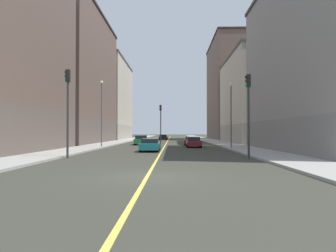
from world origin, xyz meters
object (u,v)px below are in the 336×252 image
object	(u,v)px
building_left_mid	(255,99)
car_red	(191,141)
building_right_midblock	(76,78)
traffic_light_right_near	(68,101)
building_left_far	(230,91)
building_left_near	(321,60)
car_maroon	(193,142)
building_right_distant	(108,100)
traffic_light_median_far	(161,119)
street_lamp_left_near	(231,108)
street_lamp_right_near	(102,107)
car_black	(163,137)
car_green	(141,140)
building_right_corner	(1,51)
car_teal	(150,145)
traffic_light_left_near	(248,104)

from	to	relation	value
building_left_mid	car_red	size ratio (longest dim) A/B	5.12
building_right_midblock	traffic_light_right_near	distance (m)	31.52
building_left_far	building_left_near	bearing A→B (deg)	-90.00
building_left_far	car_maroon	distance (m)	42.76
building_left_mid	building_right_distant	world-z (taller)	building_right_distant
traffic_light_median_far	street_lamp_left_near	size ratio (longest dim) A/B	0.86
street_lamp_right_near	car_black	xyz separation A→B (m)	(6.46, 33.39, -4.28)
car_green	car_maroon	size ratio (longest dim) A/B	0.96
building_left_mid	building_right_distant	bearing A→B (deg)	140.66
building_left_near	building_left_far	size ratio (longest dim) A/B	0.95
building_right_corner	car_green	bearing A→B (deg)	54.50
building_left_mid	car_black	size ratio (longest dim) A/B	4.67
traffic_light_right_near	building_right_distant	bearing A→B (deg)	98.69
building_right_midblock	car_teal	bearing A→B (deg)	-57.07
traffic_light_median_far	street_lamp_left_near	xyz separation A→B (m)	(8.43, -14.98, 0.52)
building_left_mid	car_green	distance (m)	21.64
building_left_mid	traffic_light_median_far	size ratio (longest dim) A/B	3.33
car_maroon	car_teal	bearing A→B (deg)	-120.43
building_right_corner	building_right_midblock	bearing A→B (deg)	90.00
building_left_near	building_right_midblock	world-z (taller)	building_right_midblock
building_left_near	building_right_corner	xyz separation A→B (m)	(-30.35, -0.56, 0.81)
traffic_light_median_far	car_teal	world-z (taller)	traffic_light_median_far
building_right_corner	car_maroon	bearing A→B (deg)	26.43
street_lamp_left_near	traffic_light_median_far	bearing A→B (deg)	119.37
traffic_light_left_near	car_maroon	xyz separation A→B (m)	(-2.93, 15.89, -3.30)
street_lamp_left_near	car_green	world-z (taller)	street_lamp_left_near
building_right_midblock	traffic_light_right_near	xyz separation A→B (m)	(8.59, -29.57, -6.72)
car_black	street_lamp_right_near	bearing A→B (deg)	-100.95
car_green	car_maroon	xyz separation A→B (m)	(7.14, -6.99, -0.03)
car_maroon	building_left_near	bearing A→B (deg)	-37.25
building_left_near	building_left_mid	bearing A→B (deg)	90.00
traffic_light_left_near	traffic_light_median_far	xyz separation A→B (m)	(-7.41, 27.27, 0.07)
car_teal	building_left_far	bearing A→B (deg)	71.11
building_right_corner	building_right_midblock	size ratio (longest dim) A/B	0.73
traffic_light_left_near	building_left_far	bearing A→B (deg)	81.16
building_right_distant	car_black	size ratio (longest dim) A/B	5.52
building_right_corner	car_red	size ratio (longest dim) A/B	4.73
traffic_light_left_near	car_red	bearing A→B (deg)	97.31
building_right_corner	traffic_light_left_near	world-z (taller)	building_right_corner
building_right_midblock	car_teal	distance (m)	27.83
building_right_midblock	street_lamp_left_near	distance (m)	29.26
traffic_light_right_near	street_lamp_right_near	world-z (taller)	street_lamp_right_near
building_right_corner	car_teal	size ratio (longest dim) A/B	4.41
street_lamp_left_near	car_red	bearing A→B (deg)	111.40
building_right_distant	traffic_light_right_near	xyz separation A→B (m)	(8.59, -56.23, -5.68)
traffic_light_left_near	traffic_light_right_near	world-z (taller)	traffic_light_right_near
building_right_distant	car_teal	world-z (taller)	building_right_distant
traffic_light_left_near	traffic_light_median_far	distance (m)	28.26
car_red	street_lamp_right_near	bearing A→B (deg)	-148.59
building_left_near	car_teal	distance (m)	18.19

